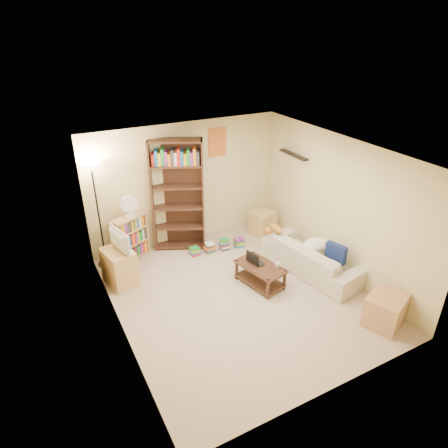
% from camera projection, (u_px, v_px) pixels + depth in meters
% --- Properties ---
extents(room, '(4.50, 4.54, 2.52)m').
position_uv_depth(room, '(242.00, 209.00, 6.11)').
color(room, '#C9AA97').
rests_on(room, ground).
extents(sofa, '(2.24, 1.44, 0.58)m').
position_uv_depth(sofa, '(312.00, 257.00, 7.38)').
color(sofa, '#BCB79C').
rests_on(sofa, ground).
extents(navy_pillow, '(0.21, 0.40, 0.34)m').
position_uv_depth(navy_pillow, '(336.00, 253.00, 7.01)').
color(navy_pillow, navy).
rests_on(navy_pillow, sofa).
extents(cream_blanket, '(0.53, 0.38, 0.23)m').
position_uv_depth(cream_blanket, '(316.00, 244.00, 7.40)').
color(cream_blanket, white).
rests_on(cream_blanket, sofa).
extents(tabby_cat, '(0.46, 0.22, 0.16)m').
position_uv_depth(tabby_cat, '(275.00, 229.00, 7.61)').
color(tabby_cat, '#C37629').
rests_on(tabby_cat, sofa).
extents(coffee_table, '(0.68, 0.97, 0.39)m').
position_uv_depth(coffee_table, '(260.00, 272.00, 7.02)').
color(coffee_table, '#422919').
rests_on(coffee_table, ground).
extents(laptop, '(0.46, 0.42, 0.03)m').
position_uv_depth(laptop, '(257.00, 261.00, 7.07)').
color(laptop, black).
rests_on(laptop, coffee_table).
extents(laptop_screen, '(0.08, 0.29, 0.20)m').
position_uv_depth(laptop_screen, '(252.00, 258.00, 6.95)').
color(laptop_screen, white).
rests_on(laptop_screen, laptop).
extents(mug, '(0.18, 0.18, 0.10)m').
position_uv_depth(mug, '(278.00, 265.00, 6.88)').
color(mug, silver).
rests_on(mug, coffee_table).
extents(tv_remote, '(0.12, 0.16, 0.02)m').
position_uv_depth(tv_remote, '(253.00, 256.00, 7.20)').
color(tv_remote, black).
rests_on(tv_remote, coffee_table).
extents(tv_stand, '(0.55, 0.69, 0.65)m').
position_uv_depth(tv_stand, '(119.00, 267.00, 7.03)').
color(tv_stand, tan).
rests_on(tv_stand, ground).
extents(television, '(0.73, 0.38, 0.40)m').
position_uv_depth(television, '(116.00, 241.00, 6.79)').
color(television, black).
rests_on(television, tv_stand).
extents(tall_bookshelf, '(1.06, 0.73, 2.26)m').
position_uv_depth(tall_bookshelf, '(178.00, 194.00, 7.76)').
color(tall_bookshelf, '#472A1B').
rests_on(tall_bookshelf, ground).
extents(short_bookshelf, '(0.75, 0.54, 0.90)m').
position_uv_depth(short_bookshelf, '(130.00, 238.00, 7.72)').
color(short_bookshelf, tan).
rests_on(short_bookshelf, ground).
extents(desk_fan, '(0.32, 0.18, 0.44)m').
position_uv_depth(desk_fan, '(130.00, 206.00, 7.39)').
color(desk_fan, white).
rests_on(desk_fan, short_bookshelf).
extents(floor_lamp, '(0.35, 0.35, 2.05)m').
position_uv_depth(floor_lamp, '(94.00, 185.00, 6.96)').
color(floor_lamp, black).
rests_on(floor_lamp, ground).
extents(side_table, '(0.55, 0.55, 0.52)m').
position_uv_depth(side_table, '(262.00, 223.00, 8.70)').
color(side_table, '#D8BA69').
rests_on(side_table, ground).
extents(end_cabinet, '(0.75, 0.69, 0.50)m').
position_uv_depth(end_cabinet, '(385.00, 310.00, 6.11)').
color(end_cabinet, tan).
rests_on(end_cabinet, ground).
extents(book_stacks, '(1.15, 0.27, 0.25)m').
position_uv_depth(book_stacks, '(218.00, 246.00, 8.12)').
color(book_stacks, red).
rests_on(book_stacks, ground).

